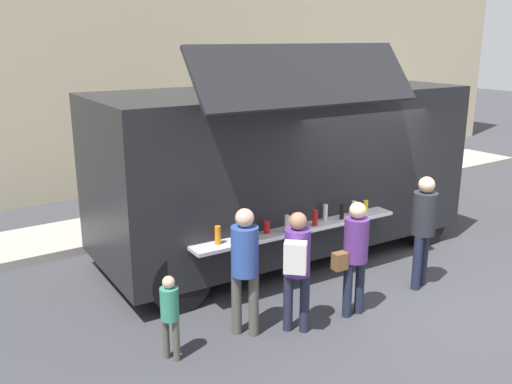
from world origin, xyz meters
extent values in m
plane|color=#38383D|center=(0.00, 0.00, 0.00)|extent=(60.00, 60.00, 0.00)
cube|color=#9E998E|center=(-4.72, 4.94, 0.07)|extent=(28.00, 1.60, 0.15)
cube|color=black|center=(-0.72, 2.34, 1.56)|extent=(6.30, 2.69, 2.51)
cube|color=black|center=(-1.41, 0.86, 3.14)|extent=(3.44, 0.81, 0.80)
cube|color=black|center=(-1.39, 1.23, 1.86)|extent=(3.24, 0.25, 1.13)
cube|color=#B7B7BC|center=(-1.40, 1.01, 0.94)|extent=(3.42, 0.50, 0.05)
cylinder|color=orange|center=(-2.72, 1.10, 1.09)|extent=(0.08, 0.08, 0.25)
cylinder|color=black|center=(-2.44, 1.04, 1.08)|extent=(0.07, 0.07, 0.23)
cylinder|color=yellow|center=(-2.20, 1.09, 1.08)|extent=(0.07, 0.07, 0.23)
cylinder|color=red|center=(-1.93, 1.08, 1.05)|extent=(0.08, 0.08, 0.18)
cylinder|color=silver|center=(-1.65, 0.98, 1.08)|extent=(0.08, 0.08, 0.24)
cylinder|color=silver|center=(-1.39, 1.00, 1.06)|extent=(0.07, 0.07, 0.20)
cylinder|color=red|center=(-1.16, 0.95, 1.08)|extent=(0.08, 0.08, 0.23)
cylinder|color=silver|center=(-0.87, 1.05, 1.09)|extent=(0.07, 0.07, 0.25)
cylinder|color=black|center=(-0.63, 0.94, 1.08)|extent=(0.06, 0.06, 0.24)
cylinder|color=silver|center=(-0.35, 0.98, 1.08)|extent=(0.08, 0.08, 0.23)
cylinder|color=yellow|center=(-0.07, 1.01, 1.05)|extent=(0.08, 0.08, 0.18)
cube|color=black|center=(2.32, 2.21, 2.01)|extent=(0.17, 2.05, 1.11)
cylinder|color=black|center=(1.72, 3.29, 0.45)|extent=(0.90, 0.28, 0.90)
cylinder|color=black|center=(1.63, 1.18, 0.45)|extent=(0.90, 0.28, 0.90)
cylinder|color=black|center=(-3.07, 3.51, 0.45)|extent=(0.90, 0.28, 0.90)
cylinder|color=black|center=(-3.17, 1.40, 0.45)|extent=(0.90, 0.28, 0.90)
cylinder|color=#2E5C3A|center=(2.80, 4.64, 0.44)|extent=(0.60, 0.60, 0.88)
cylinder|color=#1C2334|center=(-1.40, -0.04, 0.39)|extent=(0.12, 0.12, 0.78)
cylinder|color=#1C2334|center=(-1.19, -0.05, 0.39)|extent=(0.12, 0.12, 0.78)
cylinder|color=#542C74|center=(-1.30, -0.05, 1.07)|extent=(0.32, 0.32, 0.59)
sphere|color=beige|center=(-1.30, -0.05, 1.48)|extent=(0.22, 0.22, 0.22)
cube|color=brown|center=(-1.55, -0.03, 0.83)|extent=(0.20, 0.15, 0.23)
cylinder|color=#1F2236|center=(-2.28, 0.12, 0.39)|extent=(0.12, 0.12, 0.78)
cylinder|color=#1F2236|center=(-2.13, -0.02, 0.39)|extent=(0.12, 0.12, 0.78)
cylinder|color=#562F7F|center=(-2.20, 0.05, 1.07)|extent=(0.32, 0.32, 0.59)
sphere|color=#A47155|center=(-2.20, 0.05, 1.48)|extent=(0.22, 0.22, 0.22)
cube|color=silver|center=(-2.37, -0.13, 1.10)|extent=(0.31, 0.31, 0.38)
cylinder|color=#4C4842|center=(-2.86, 0.42, 0.41)|extent=(0.13, 0.13, 0.82)
cylinder|color=#4C4842|center=(-2.71, 0.27, 0.41)|extent=(0.13, 0.13, 0.82)
cylinder|color=#2C4891|center=(-2.78, 0.35, 1.12)|extent=(0.34, 0.34, 0.62)
sphere|color=#DEA58A|center=(-2.78, 0.35, 1.55)|extent=(0.23, 0.23, 0.23)
cylinder|color=#1D2237|center=(0.03, 0.00, 0.42)|extent=(0.13, 0.13, 0.84)
cylinder|color=#1D2237|center=(0.24, 0.06, 0.42)|extent=(0.13, 0.13, 0.84)
cylinder|color=#23252A|center=(0.13, 0.03, 1.15)|extent=(0.35, 0.35, 0.63)
sphere|color=tan|center=(0.13, 0.03, 1.59)|extent=(0.23, 0.23, 0.23)
cylinder|color=#4B4B3F|center=(-3.84, 0.41, 0.26)|extent=(0.08, 0.08, 0.51)
cylinder|color=#4B4B3F|center=(-3.77, 0.29, 0.26)|extent=(0.08, 0.08, 0.51)
cylinder|color=#328065|center=(-3.81, 0.35, 0.71)|extent=(0.21, 0.21, 0.39)
sphere|color=#E0A685|center=(-3.81, 0.35, 0.98)|extent=(0.14, 0.14, 0.14)
camera|label=1|loc=(-6.26, -4.97, 3.64)|focal=39.26mm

